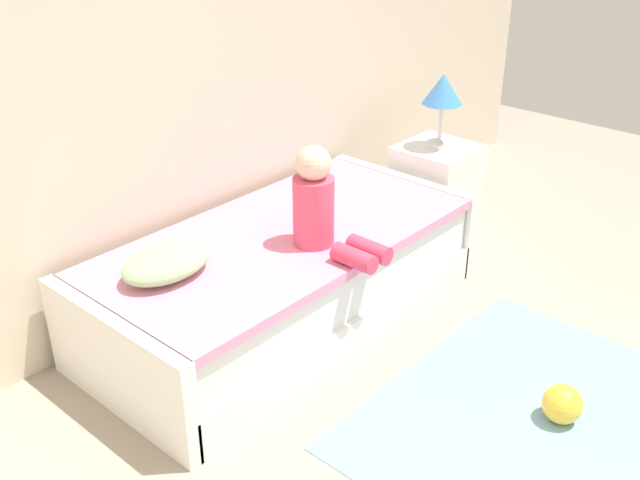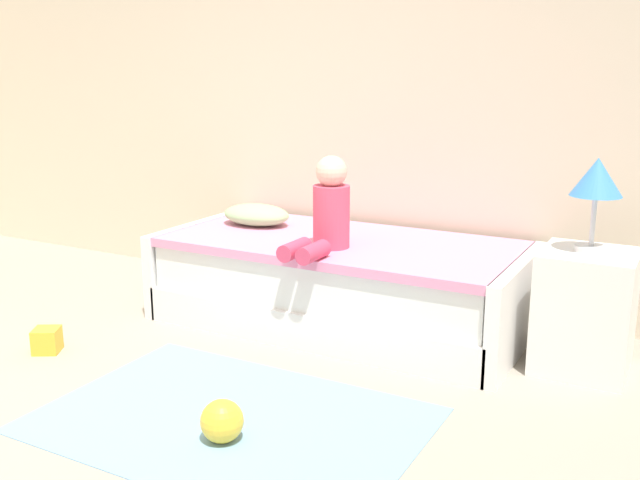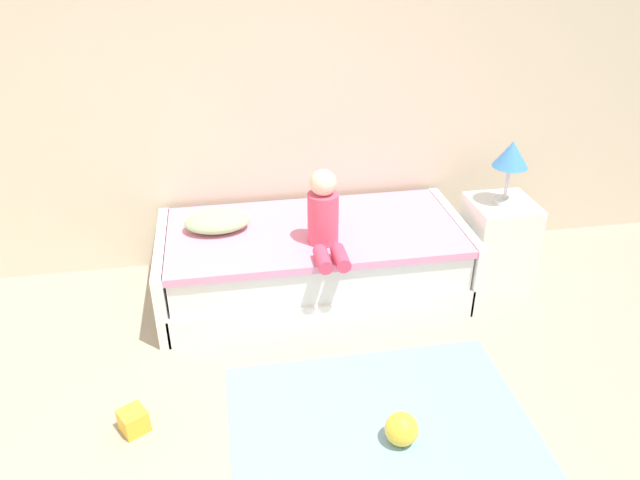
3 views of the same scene
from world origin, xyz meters
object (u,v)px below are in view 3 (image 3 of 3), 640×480
at_px(toy_ball, 402,429).
at_px(pillow, 217,221).
at_px(table_lamp, 511,157).
at_px(toy_block, 134,421).
at_px(bed, 314,261).
at_px(child_figure, 324,217).
at_px(nightstand, 498,240).

bearing_deg(toy_ball, pillow, 118.79).
xyz_separation_m(table_lamp, toy_block, (-2.50, -1.12, -0.87)).
height_order(bed, toy_block, bed).
distance_m(bed, child_figure, 0.51).
xyz_separation_m(bed, table_lamp, (1.35, -0.02, 0.69)).
xyz_separation_m(bed, toy_ball, (0.21, -1.46, -0.16)).
bearing_deg(nightstand, child_figure, -171.20).
distance_m(bed, pillow, 0.72).
bearing_deg(bed, child_figure, -82.04).
bearing_deg(nightstand, toy_block, -155.92).
distance_m(child_figure, pillow, 0.76).
bearing_deg(pillow, child_figure, -25.96).
bearing_deg(bed, toy_block, -135.17).
bearing_deg(table_lamp, toy_block, -155.92).
height_order(nightstand, toy_ball, nightstand).
xyz_separation_m(pillow, toy_ball, (0.86, -1.56, -0.48)).
xyz_separation_m(nightstand, toy_block, (-2.50, -1.12, -0.24)).
bearing_deg(child_figure, pillow, 154.04).
distance_m(nightstand, toy_ball, 1.84).
height_order(table_lamp, toy_ball, table_lamp).
bearing_deg(bed, toy_ball, -81.67).
distance_m(table_lamp, toy_block, 2.87).
distance_m(nightstand, toy_block, 2.75).
relative_size(table_lamp, pillow, 1.02).
bearing_deg(toy_block, child_figure, 37.72).
distance_m(bed, toy_block, 1.63).
xyz_separation_m(bed, child_figure, (0.03, -0.23, 0.46)).
relative_size(bed, toy_ball, 12.07).
height_order(pillow, toy_block, pillow).
bearing_deg(toy_block, table_lamp, 24.08).
bearing_deg(toy_block, nightstand, 24.08).
xyz_separation_m(bed, nightstand, (1.35, -0.02, 0.05)).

